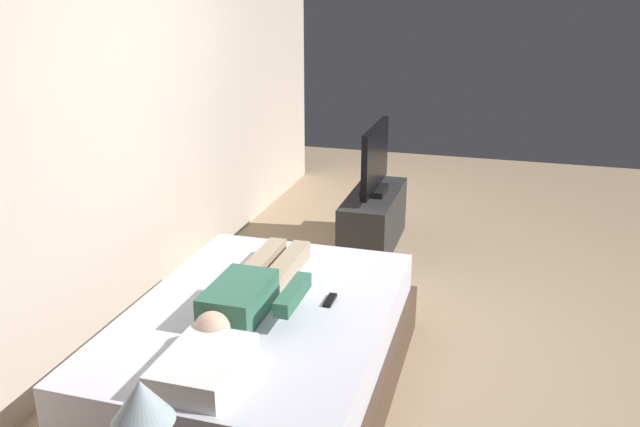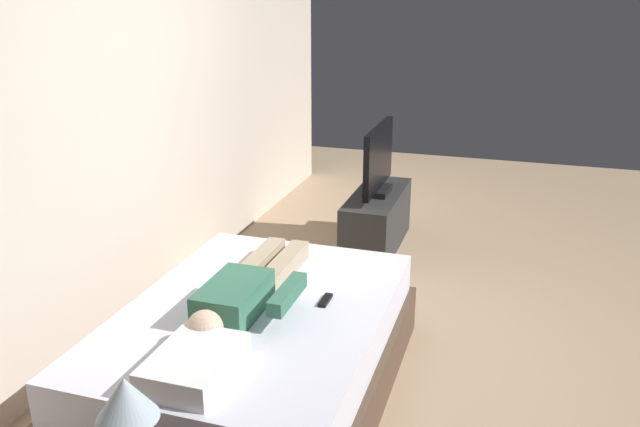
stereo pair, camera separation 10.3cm
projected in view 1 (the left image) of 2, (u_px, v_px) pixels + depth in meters
ground_plane at (380, 338)px, 4.26m from camera, size 10.00×10.00×0.00m
back_wall at (162, 103)px, 4.60m from camera, size 6.40×0.10×2.80m
bed at (262, 353)px, 3.59m from camera, size 2.01×1.44×0.54m
pillow at (203, 366)px, 2.86m from camera, size 0.48×0.34×0.12m
person at (251, 291)px, 3.51m from camera, size 1.26×0.46×0.18m
remote at (330, 300)px, 3.57m from camera, size 0.15×0.04×0.02m
tv_stand at (373, 220)px, 5.66m from camera, size 1.10×0.40×0.50m
tv at (375, 161)px, 5.49m from camera, size 0.88×0.20×0.59m
lamp at (142, 403)px, 2.19m from camera, size 0.22×0.22×0.42m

